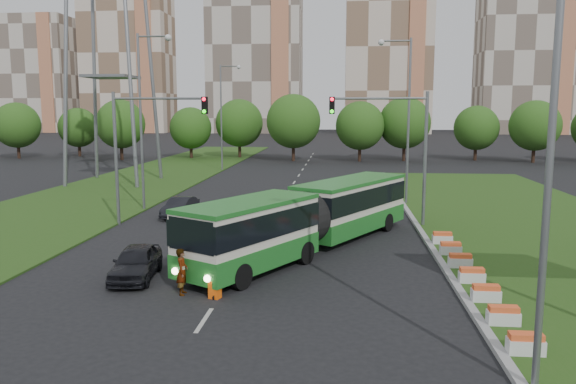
# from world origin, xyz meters

# --- Properties ---
(ground) EXTENTS (360.00, 360.00, 0.00)m
(ground) POSITION_xyz_m (0.00, 0.00, 0.00)
(ground) COLOR black
(ground) RESTS_ON ground
(grass_median) EXTENTS (14.00, 60.00, 0.15)m
(grass_median) POSITION_xyz_m (13.00, 8.00, 0.07)
(grass_median) COLOR #264D16
(grass_median) RESTS_ON ground
(median_kerb) EXTENTS (0.30, 60.00, 0.18)m
(median_kerb) POSITION_xyz_m (6.05, 8.00, 0.09)
(median_kerb) COLOR #949494
(median_kerb) RESTS_ON ground
(left_verge) EXTENTS (12.00, 110.00, 0.10)m
(left_verge) POSITION_xyz_m (-18.00, 25.00, 0.05)
(left_verge) COLOR #264D16
(left_verge) RESTS_ON ground
(lane_markings) EXTENTS (0.20, 100.00, 0.01)m
(lane_markings) POSITION_xyz_m (-3.00, 20.00, 0.00)
(lane_markings) COLOR #A8A8A2
(lane_markings) RESTS_ON ground
(flower_planters) EXTENTS (1.10, 13.70, 0.60)m
(flower_planters) POSITION_xyz_m (6.70, -1.40, 0.45)
(flower_planters) COLOR silver
(flower_planters) RESTS_ON grass_median
(traffic_mast_median) EXTENTS (5.76, 0.32, 8.00)m
(traffic_mast_median) POSITION_xyz_m (4.78, 10.00, 5.35)
(traffic_mast_median) COLOR slate
(traffic_mast_median) RESTS_ON ground
(traffic_mast_left) EXTENTS (5.76, 0.32, 8.00)m
(traffic_mast_left) POSITION_xyz_m (-10.38, 9.00, 5.35)
(traffic_mast_left) COLOR slate
(traffic_mast_left) RESTS_ON ground
(street_lamps) EXTENTS (36.00, 60.00, 12.00)m
(street_lamps) POSITION_xyz_m (-3.00, 10.00, 6.00)
(street_lamps) COLOR slate
(street_lamps) RESTS_ON ground
(tree_line) EXTENTS (120.00, 8.00, 9.00)m
(tree_line) POSITION_xyz_m (10.00, 55.00, 4.50)
(tree_line) COLOR #255015
(tree_line) RESTS_ON ground
(apartment_tower_west) EXTENTS (26.00, 15.00, 48.00)m
(apartment_tower_west) POSITION_xyz_m (-65.00, 150.00, 24.00)
(apartment_tower_west) COLOR beige
(apartment_tower_west) RESTS_ON ground
(apartment_tower_cwest) EXTENTS (28.00, 15.00, 52.00)m
(apartment_tower_cwest) POSITION_xyz_m (-25.00, 150.00, 26.00)
(apartment_tower_cwest) COLOR beige
(apartment_tower_cwest) RESTS_ON ground
(apartment_tower_ceast) EXTENTS (25.00, 15.00, 50.00)m
(apartment_tower_ceast) POSITION_xyz_m (15.00, 150.00, 25.00)
(apartment_tower_ceast) COLOR beige
(apartment_tower_ceast) RESTS_ON ground
(apartment_tower_east) EXTENTS (27.00, 15.00, 47.00)m
(apartment_tower_east) POSITION_xyz_m (55.00, 150.00, 23.50)
(apartment_tower_east) COLOR beige
(apartment_tower_east) RESTS_ON ground
(midrise_west) EXTENTS (22.00, 14.00, 36.00)m
(midrise_west) POSITION_xyz_m (-95.00, 150.00, 18.00)
(midrise_west) COLOR beige
(midrise_west) RESTS_ON ground
(articulated_bus) EXTENTS (2.58, 16.58, 2.73)m
(articulated_bus) POSITION_xyz_m (-0.35, 3.89, 1.67)
(articulated_bus) COLOR beige
(articulated_bus) RESTS_ON ground
(car_left_near) EXTENTS (2.08, 4.20, 1.38)m
(car_left_near) POSITION_xyz_m (-6.93, -1.64, 0.69)
(car_left_near) COLOR black
(car_left_near) RESTS_ON ground
(car_left_far) EXTENTS (1.70, 3.98, 1.28)m
(car_left_far) POSITION_xyz_m (-8.95, 11.76, 0.64)
(car_left_far) COLOR black
(car_left_far) RESTS_ON ground
(pedestrian) EXTENTS (0.48, 0.69, 1.78)m
(pedestrian) POSITION_xyz_m (-4.45, -3.47, 0.89)
(pedestrian) COLOR gray
(pedestrian) RESTS_ON ground
(shopping_trolley) EXTENTS (0.39, 0.41, 0.67)m
(shopping_trolley) POSITION_xyz_m (-3.13, -3.79, 0.33)
(shopping_trolley) COLOR #FF5C0D
(shopping_trolley) RESTS_ON ground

